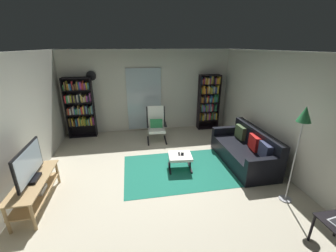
{
  "coord_description": "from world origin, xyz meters",
  "views": [
    {
      "loc": [
        -0.58,
        -4.04,
        2.71
      ],
      "look_at": [
        0.29,
        0.8,
        0.86
      ],
      "focal_mm": 22.99,
      "sensor_mm": 36.0,
      "label": 1
    }
  ],
  "objects": [
    {
      "name": "wall_right",
      "position": [
        2.7,
        0.0,
        1.3
      ],
      "size": [
        0.06,
        6.0,
        2.6
      ],
      "primitive_type": "cube",
      "color": "silver",
      "rests_on": "ground"
    },
    {
      "name": "leather_sofa",
      "position": [
        2.09,
        0.21,
        0.31
      ],
      "size": [
        0.85,
        1.92,
        0.84
      ],
      "color": "black",
      "rests_on": "ground"
    },
    {
      "name": "area_rug",
      "position": [
        0.49,
        0.14,
        0.0
      ],
      "size": [
        2.63,
        1.73,
        0.01
      ],
      "primitive_type": "cube",
      "color": "#1C6D57",
      "rests_on": "ground"
    },
    {
      "name": "bookshelf_near_tv",
      "position": [
        -2.1,
        2.64,
        0.96
      ],
      "size": [
        0.81,
        0.3,
        1.84
      ],
      "color": "black",
      "rests_on": "ground"
    },
    {
      "name": "television",
      "position": [
        -2.34,
        -0.51,
        0.81
      ],
      "size": [
        0.2,
        0.98,
        0.62
      ],
      "color": "black",
      "rests_on": "tv_stand"
    },
    {
      "name": "wall_left",
      "position": [
        -2.7,
        0.0,
        1.3
      ],
      "size": [
        0.06,
        6.0,
        2.6
      ],
      "primitive_type": "cube",
      "color": "silver",
      "rests_on": "ground"
    },
    {
      "name": "tv_stand",
      "position": [
        -2.34,
        -0.51,
        0.34
      ],
      "size": [
        0.46,
        1.36,
        0.51
      ],
      "color": "tan",
      "rests_on": "ground"
    },
    {
      "name": "floor_lamp_by_sofa",
      "position": [
        2.16,
        -1.2,
        1.52
      ],
      "size": [
        0.23,
        0.23,
        1.81
      ],
      "color": "#A5A5AD",
      "rests_on": "ground"
    },
    {
      "name": "tv_remote",
      "position": [
        0.44,
        0.24,
        0.37
      ],
      "size": [
        0.06,
        0.15,
        0.02
      ],
      "primitive_type": "cube",
      "rotation": [
        0.0,
        0.0,
        -0.15
      ],
      "color": "black",
      "rests_on": "ottoman"
    },
    {
      "name": "cell_phone",
      "position": [
        0.52,
        0.22,
        0.37
      ],
      "size": [
        0.1,
        0.15,
        0.01
      ],
      "primitive_type": "cube",
      "rotation": [
        0.0,
        0.0,
        -0.27
      ],
      "color": "black",
      "rests_on": "ottoman"
    },
    {
      "name": "wall_back",
      "position": [
        0.0,
        2.9,
        1.3
      ],
      "size": [
        5.6,
        0.06,
        2.6
      ],
      "primitive_type": "cube",
      "color": "silver",
      "rests_on": "ground"
    },
    {
      "name": "wall_clock",
      "position": [
        -1.7,
        2.82,
        1.85
      ],
      "size": [
        0.29,
        0.03,
        0.29
      ],
      "color": "silver"
    },
    {
      "name": "ottoman",
      "position": [
        0.46,
        0.2,
        0.3
      ],
      "size": [
        0.56,
        0.53,
        0.36
      ],
      "color": "white",
      "rests_on": "ground"
    },
    {
      "name": "lounge_armchair",
      "position": [
        0.13,
        1.95,
        0.53
      ],
      "size": [
        0.59,
        0.68,
        1.02
      ],
      "color": "black",
      "rests_on": "ground"
    },
    {
      "name": "glass_door_panel",
      "position": [
        -0.13,
        2.83,
        1.05
      ],
      "size": [
        1.1,
        0.01,
        2.0
      ],
      "primitive_type": "cube",
      "color": "silver"
    },
    {
      "name": "ground_plane",
      "position": [
        0.0,
        0.0,
        0.0
      ],
      "size": [
        7.02,
        7.02,
        0.0
      ],
      "primitive_type": "plane",
      "color": "#BEB69E"
    },
    {
      "name": "bookshelf_near_sofa",
      "position": [
        1.99,
        2.64,
        0.97
      ],
      "size": [
        0.69,
        0.3,
        1.82
      ],
      "color": "black",
      "rests_on": "ground"
    }
  ]
}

